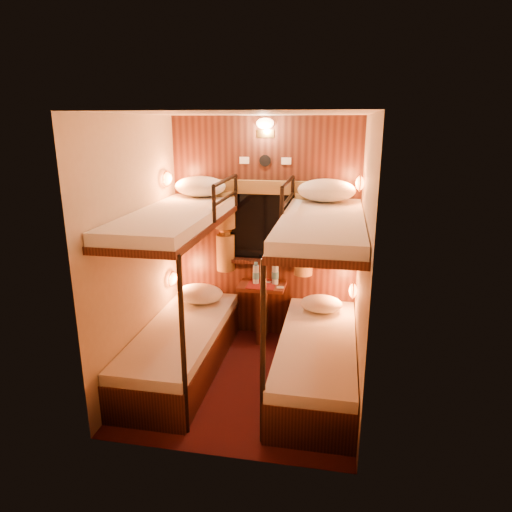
% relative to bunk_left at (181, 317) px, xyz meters
% --- Properties ---
extents(floor, '(2.10, 2.10, 0.00)m').
position_rel_bunk_left_xyz_m(floor, '(0.65, -0.07, -0.56)').
color(floor, '#340E0E').
rests_on(floor, ground).
extents(ceiling, '(2.10, 2.10, 0.00)m').
position_rel_bunk_left_xyz_m(ceiling, '(0.65, -0.07, 1.84)').
color(ceiling, silver).
rests_on(ceiling, wall_back).
extents(wall_back, '(2.40, 0.00, 2.40)m').
position_rel_bunk_left_xyz_m(wall_back, '(0.65, 0.98, 0.64)').
color(wall_back, '#C6B293').
rests_on(wall_back, floor).
extents(wall_front, '(2.40, 0.00, 2.40)m').
position_rel_bunk_left_xyz_m(wall_front, '(0.65, -1.12, 0.64)').
color(wall_front, '#C6B293').
rests_on(wall_front, floor).
extents(wall_left, '(0.00, 2.40, 2.40)m').
position_rel_bunk_left_xyz_m(wall_left, '(-0.35, -0.07, 0.64)').
color(wall_left, '#C6B293').
rests_on(wall_left, floor).
extents(wall_right, '(0.00, 2.40, 2.40)m').
position_rel_bunk_left_xyz_m(wall_right, '(1.65, -0.07, 0.64)').
color(wall_right, '#C6B293').
rests_on(wall_right, floor).
extents(back_panel, '(2.00, 0.03, 2.40)m').
position_rel_bunk_left_xyz_m(back_panel, '(0.65, 0.97, 0.64)').
color(back_panel, black).
rests_on(back_panel, floor).
extents(bunk_left, '(0.72, 1.90, 1.82)m').
position_rel_bunk_left_xyz_m(bunk_left, '(0.00, 0.00, 0.00)').
color(bunk_left, black).
rests_on(bunk_left, floor).
extents(bunk_right, '(0.72, 1.90, 1.82)m').
position_rel_bunk_left_xyz_m(bunk_right, '(1.30, 0.00, 0.00)').
color(bunk_right, black).
rests_on(bunk_right, floor).
extents(window, '(1.00, 0.12, 0.79)m').
position_rel_bunk_left_xyz_m(window, '(0.65, 0.94, 0.62)').
color(window, black).
rests_on(window, back_panel).
extents(curtains, '(1.10, 0.22, 1.00)m').
position_rel_bunk_left_xyz_m(curtains, '(0.65, 0.90, 0.71)').
color(curtains, brown).
rests_on(curtains, back_panel).
extents(back_fixtures, '(0.54, 0.09, 0.48)m').
position_rel_bunk_left_xyz_m(back_fixtures, '(0.65, 0.93, 1.69)').
color(back_fixtures, black).
rests_on(back_fixtures, back_panel).
extents(reading_lamps, '(2.00, 0.20, 1.25)m').
position_rel_bunk_left_xyz_m(reading_lamps, '(0.65, 0.63, 0.68)').
color(reading_lamps, orange).
rests_on(reading_lamps, wall_left).
extents(table, '(0.50, 0.34, 0.66)m').
position_rel_bunk_left_xyz_m(table, '(0.65, 0.78, -0.14)').
color(table, maroon).
rests_on(table, floor).
extents(bottle_left, '(0.07, 0.07, 0.24)m').
position_rel_bunk_left_xyz_m(bottle_left, '(0.58, 0.79, 0.20)').
color(bottle_left, '#99BFE5').
rests_on(bottle_left, table).
extents(bottle_right, '(0.08, 0.08, 0.26)m').
position_rel_bunk_left_xyz_m(bottle_right, '(0.79, 0.82, 0.21)').
color(bottle_right, '#99BFE5').
rests_on(bottle_right, table).
extents(sachet_a, '(0.08, 0.07, 0.01)m').
position_rel_bunk_left_xyz_m(sachet_a, '(0.86, 0.71, 0.09)').
color(sachet_a, silver).
rests_on(sachet_a, table).
extents(sachet_b, '(0.08, 0.06, 0.01)m').
position_rel_bunk_left_xyz_m(sachet_b, '(0.70, 0.85, 0.09)').
color(sachet_b, silver).
rests_on(sachet_b, table).
extents(pillow_lower_left, '(0.51, 0.36, 0.20)m').
position_rel_bunk_left_xyz_m(pillow_lower_left, '(-0.00, 0.62, -0.00)').
color(pillow_lower_left, white).
rests_on(pillow_lower_left, bunk_left).
extents(pillow_lower_right, '(0.43, 0.31, 0.17)m').
position_rel_bunk_left_xyz_m(pillow_lower_right, '(1.30, 0.61, -0.02)').
color(pillow_lower_right, white).
rests_on(pillow_lower_right, bunk_right).
extents(pillow_upper_left, '(0.54, 0.38, 0.21)m').
position_rel_bunk_left_xyz_m(pillow_upper_left, '(-0.00, 0.76, 1.13)').
color(pillow_upper_left, white).
rests_on(pillow_upper_left, bunk_left).
extents(pillow_upper_right, '(0.56, 0.40, 0.22)m').
position_rel_bunk_left_xyz_m(pillow_upper_right, '(1.30, 0.68, 1.14)').
color(pillow_upper_right, white).
rests_on(pillow_upper_right, bunk_right).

